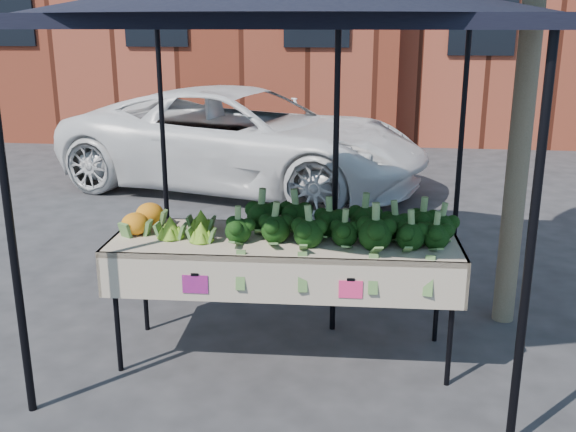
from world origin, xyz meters
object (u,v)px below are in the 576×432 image
at_px(street_tree, 534,8).
at_px(vehicle, 241,0).
at_px(table, 285,298).
at_px(canopy, 290,156).

bearing_deg(street_tree, vehicle, 125.42).
distance_m(table, street_tree, 2.74).
relative_size(canopy, street_tree, 0.65).
height_order(vehicle, street_tree, vehicle).
bearing_deg(canopy, table, -86.89).
relative_size(canopy, vehicle, 0.60).
bearing_deg(table, vehicle, 103.96).
bearing_deg(vehicle, canopy, -149.75).
bearing_deg(street_tree, canopy, -170.96).
distance_m(canopy, street_tree, 2.05).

